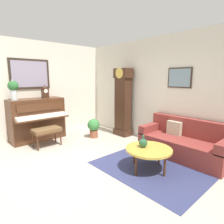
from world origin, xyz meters
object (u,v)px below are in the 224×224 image
Objects in this scene: piano_bench at (47,131)px; coffee_table at (149,150)px; couch at (184,143)px; green_jug at (143,143)px; potted_plant at (94,127)px; mantel_clock at (45,92)px; grandfather_clock at (123,104)px; flower_vase at (13,88)px; piano at (37,119)px.

piano_bench is 2.68m from coffee_table.
couch reaches higher than green_jug.
green_jug is 2.24m from potted_plant.
couch is at bearing 82.71° from coffee_table.
potted_plant is at bearing 47.73° from mantel_clock.
grandfather_clock is 3.01m from flower_vase.
mantel_clock is at bearing -125.93° from grandfather_clock.
green_jug is at bearing -11.12° from potted_plant.
piano is at bearing 90.13° from flower_vase.
couch is 7.92× the size of green_jug.
coffee_table is at bearing 20.37° from piano_bench.
couch is 3.28× the size of flower_vase.
potted_plant is (0.92, 1.01, -1.03)m from mantel_clock.
piano_bench is at bearing -142.58° from couch.
coffee_table is 3.67× the size of green_jug.
grandfather_clock is at bearing 74.17° from piano_bench.
mantel_clock is at bearing -153.06° from couch.
piano_bench is 0.37× the size of couch.
mantel_clock is at bearing 155.98° from piano_bench.
coffee_table is at bearing 15.39° from piano.
piano is at bearing -149.49° from couch.
coffee_table is at bearing -32.45° from grandfather_clock.
piano is at bearing -90.37° from mantel_clock.
couch is 1.17m from green_jug.
piano_bench is at bearing -159.37° from green_jug.
piano is 2.57× the size of potted_plant.
grandfather_clock is 2.15m from couch.
flower_vase is (-0.00, -0.82, 0.14)m from mantel_clock.
green_jug is at bearing -34.76° from grandfather_clock.
green_jug is (-0.26, -1.13, 0.20)m from couch.
piano_bench is 0.80× the size of coffee_table.
grandfather_clock is 2.33m from coffee_table.
green_jug is (3.11, 0.86, -0.08)m from piano.
mantel_clock is 1.58× the size of green_jug.
piano reaches higher than coffee_table.
grandfather_clock is (0.61, 2.14, 0.56)m from piano_bench.
flower_vase is (-3.37, -2.53, 1.18)m from couch.
grandfather_clock reaches higher than piano.
grandfather_clock reaches higher than potted_plant.
mantel_clock is 0.68× the size of potted_plant.
couch is at bearing 77.20° from green_jug.
piano_bench is 2.30m from grandfather_clock.
piano is 0.76× the size of couch.
couch is (3.37, 1.99, -0.28)m from piano.
piano_bench is 1.23m from mantel_clock.
piano is 2.06× the size of piano_bench.
potted_plant is (0.92, 1.29, -0.27)m from piano.
flower_vase reaches higher than couch.
flower_vase is at bearing -156.00° from coffee_table.
flower_vase is at bearing -90.03° from mantel_clock.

